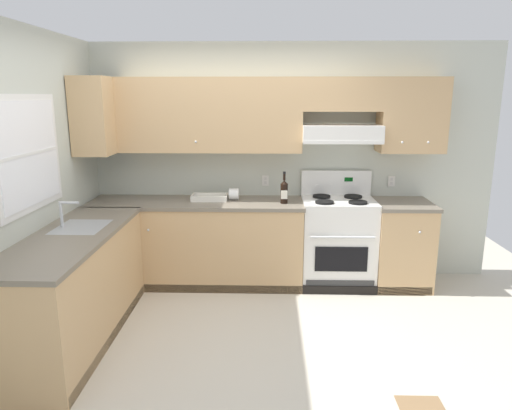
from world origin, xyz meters
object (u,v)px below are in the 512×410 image
at_px(stove, 337,241).
at_px(wine_bottle, 284,191).
at_px(bowl, 210,198).
at_px(paper_towel_roll, 234,194).

bearing_deg(stove, wine_bottle, -172.05).
xyz_separation_m(stove, bowl, (-1.37, 0.05, 0.45)).
distance_m(wine_bottle, bowl, 0.81).
relative_size(stove, paper_towel_roll, 9.84).
bearing_deg(stove, bowl, 178.02).
distance_m(bowl, paper_towel_roll, 0.26).
xyz_separation_m(stove, paper_towel_roll, (-1.11, 0.07, 0.49)).
bearing_deg(wine_bottle, stove, 7.95).
relative_size(wine_bottle, paper_towel_roll, 2.71).
xyz_separation_m(wine_bottle, bowl, (-0.79, 0.13, -0.11)).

